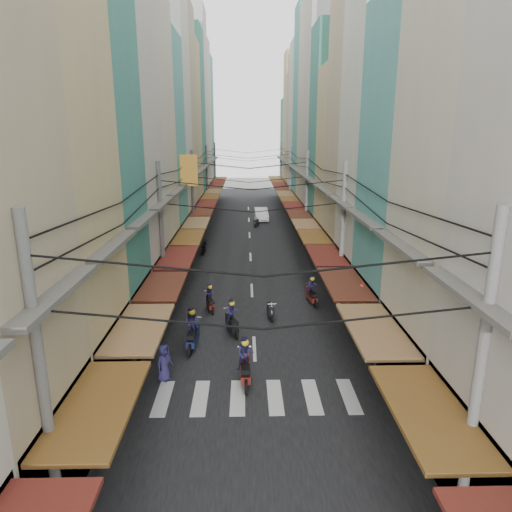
{
  "coord_description": "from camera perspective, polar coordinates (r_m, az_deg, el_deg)",
  "views": [
    {
      "loc": [
        -0.36,
        -21.12,
        9.62
      ],
      "look_at": [
        0.22,
        4.23,
        2.74
      ],
      "focal_mm": 32.0,
      "sensor_mm": 36.0,
      "label": 1
    }
  ],
  "objects": [
    {
      "name": "bicycle",
      "position": [
        24.1,
        13.49,
        -8.78
      ],
      "size": [
        1.78,
        0.9,
        1.17
      ],
      "primitive_type": "imported",
      "rotation": [
        0.0,
        0.0,
        1.41
      ],
      "color": "black",
      "rests_on": "ground"
    },
    {
      "name": "crosswalk",
      "position": [
        17.91,
        0.05,
        -17.21
      ],
      "size": [
        7.55,
        2.4,
        0.01
      ],
      "color": "silver",
      "rests_on": "ground"
    },
    {
      "name": "pedestrians",
      "position": [
        24.27,
        -8.55,
        -5.8
      ],
      "size": [
        12.33,
        19.75,
        2.22
      ],
      "color": "black",
      "rests_on": "ground"
    },
    {
      "name": "parked_scooters",
      "position": [
        19.71,
        13.76,
        -12.94
      ],
      "size": [
        13.32,
        13.36,
        1.0
      ],
      "color": "black",
      "rests_on": "ground"
    },
    {
      "name": "ground",
      "position": [
        23.21,
        -0.31,
        -9.3
      ],
      "size": [
        160.0,
        160.0,
        0.0
      ],
      "primitive_type": "plane",
      "color": "slate",
      "rests_on": "ground"
    },
    {
      "name": "building_row_left",
      "position": [
        38.43,
        -13.11,
        15.05
      ],
      "size": [
        7.8,
        67.67,
        23.7
      ],
      "color": "beige",
      "rests_on": "ground"
    },
    {
      "name": "building_row_right",
      "position": [
        38.47,
        11.49,
        14.59
      ],
      "size": [
        7.8,
        68.98,
        22.59
      ],
      "color": "#3A8073",
      "rests_on": "ground"
    },
    {
      "name": "road",
      "position": [
        42.23,
        -0.79,
        2.04
      ],
      "size": [
        10.0,
        80.0,
        0.02
      ],
      "primitive_type": "cube",
      "color": "black",
      "rests_on": "ground"
    },
    {
      "name": "moving_scooters",
      "position": [
        24.57,
        -2.17,
        -6.48
      ],
      "size": [
        7.63,
        32.9,
        2.02
      ],
      "color": "black",
      "rests_on": "ground"
    },
    {
      "name": "utility_poles",
      "position": [
        36.26,
        -0.75,
        10.39
      ],
      "size": [
        10.2,
        66.13,
        8.2
      ],
      "color": "slate",
      "rests_on": "ground"
    },
    {
      "name": "white_car",
      "position": [
        51.88,
        0.64,
        4.5
      ],
      "size": [
        4.95,
        2.14,
        1.72
      ],
      "primitive_type": "imported",
      "rotation": [
        0.0,
        0.0,
        0.05
      ],
      "color": "silver",
      "rests_on": "ground"
    },
    {
      "name": "traffic_sign",
      "position": [
        20.99,
        13.01,
        -5.45
      ],
      "size": [
        0.1,
        0.7,
        3.2
      ],
      "color": "slate",
      "rests_on": "ground"
    },
    {
      "name": "market_umbrella",
      "position": [
        19.04,
        20.93,
        -9.87
      ],
      "size": [
        2.03,
        2.03,
        2.14
      ],
      "color": "#B2B2B7",
      "rests_on": "ground"
    },
    {
      "name": "sidewalk_left",
      "position": [
        42.67,
        -9.56,
        1.99
      ],
      "size": [
        3.0,
        80.0,
        0.06
      ],
      "primitive_type": "cube",
      "color": "gray",
      "rests_on": "ground"
    },
    {
      "name": "sidewalk_right",
      "position": [
        42.78,
        7.96,
        2.09
      ],
      "size": [
        3.0,
        80.0,
        0.06
      ],
      "primitive_type": "cube",
      "color": "gray",
      "rests_on": "ground"
    }
  ]
}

